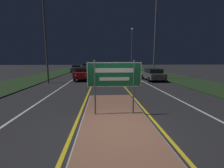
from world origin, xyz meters
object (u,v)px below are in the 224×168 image
Objects in this scene: highway_sign at (114,77)px; car_receding_0 at (153,74)px; car_receding_2 at (113,67)px; car_approaching_0 at (83,73)px; streetlight_right_far at (132,45)px; car_approaching_2 at (86,66)px; car_receding_1 at (134,69)px; streetlight_left_near at (44,16)px; car_approaching_1 at (77,68)px; streetlight_right_near at (155,29)px.

highway_sign is 0.54× the size of car_receding_0.
car_approaching_0 reaches higher than car_receding_2.
streetlight_right_far is 7.88m from car_receding_2.
car_approaching_2 is at bearing 133.46° from car_receding_2.
car_receding_1 is at bearing 75.56° from highway_sign.
car_receding_1 is (-0.63, -5.89, -5.06)m from streetlight_right_far.
highway_sign reaches higher than car_approaching_0.
car_receding_2 is at bearing 68.34° from streetlight_left_near.
streetlight_left_near reaches higher than car_receding_1.
streetlight_left_near is 17.41m from car_receding_1.
streetlight_right_far is 13.09m from car_approaching_1.
car_approaching_1 is (-11.30, 4.11, -0.05)m from car_receding_1.
car_approaching_1 is at bearing 88.13° from streetlight_left_near.
car_receding_0 is at bearing -91.95° from streetlight_right_far.
car_receding_0 is 10.03m from car_receding_1.
highway_sign is at bearing -77.32° from car_approaching_0.
streetlight_right_near reaches higher than car_receding_0.
car_receding_1 is at bearing -96.07° from streetlight_right_far.
streetlight_left_near is at bearing -136.30° from car_receding_1.
car_approaching_1 is (-2.89, 12.63, -0.02)m from car_approaching_0.
car_receding_2 is (-3.76, 4.67, -5.11)m from streetlight_right_far.
streetlight_right_far is 7.79m from car_receding_1.
streetlight_left_near is 2.47× the size of car_approaching_2.
car_receding_0 is 1.02× the size of car_approaching_1.
streetlight_right_near is (12.41, 2.53, -0.66)m from streetlight_left_near.
streetlight_right_far reaches higher than car_approaching_2.
car_approaching_0 is 1.12× the size of car_approaching_1.
streetlight_left_near is at bearing -91.41° from car_approaching_2.
streetlight_left_near is 1.12× the size of streetlight_right_far.
car_receding_1 reaches higher than car_receding_2.
highway_sign reaches higher than car_receding_1.
car_approaching_0 is at bearing -122.09° from streetlight_right_far.
highway_sign is 14.75m from streetlight_right_near.
highway_sign is 12.98m from streetlight_left_near.
streetlight_right_far is 2.16× the size of car_receding_0.
highway_sign is 13.24m from car_approaching_0.
car_approaching_1 is at bearing -90.93° from car_approaching_2.
streetlight_right_near is 2.49× the size of car_receding_2.
streetlight_right_near reaches higher than streetlight_right_far.
streetlight_left_near is at bearing -125.90° from streetlight_right_far.
streetlight_left_near is 30.83m from car_approaching_2.
car_receding_2 is at bearing 128.85° from streetlight_right_far.
car_receding_1 is 11.97m from car_approaching_0.
car_receding_1 is 21.92m from car_approaching_2.
car_receding_2 is 0.88× the size of car_approaching_0.
highway_sign is at bearing -58.16° from streetlight_left_near.
highway_sign is 26.18m from car_approaching_1.
streetlight_right_far reaches higher than highway_sign.
streetlight_left_near reaches higher than car_receding_0.
car_approaching_0 is (-2.90, 12.88, -0.96)m from highway_sign.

